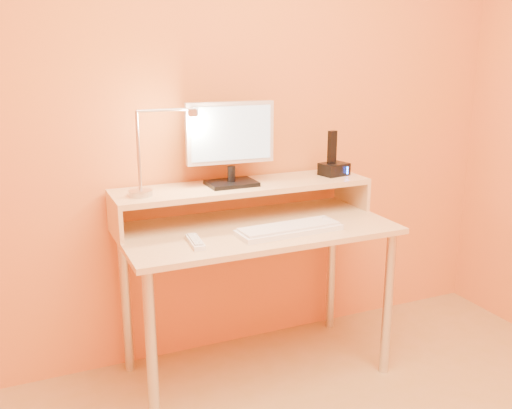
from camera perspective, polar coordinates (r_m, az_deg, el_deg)
name	(u,v)px	position (r m, az deg, el deg)	size (l,w,h in m)	color
wall_back	(229,100)	(2.70, -2.73, 10.49)	(3.00, 0.04, 2.50)	orange
desk_leg_fl	(152,354)	(2.28, -10.46, -14.54)	(0.04, 0.04, 0.69)	silver
desk_leg_fr	(388,304)	(2.71, 13.12, -9.73)	(0.04, 0.04, 0.69)	silver
desk_leg_bl	(126,302)	(2.72, -12.96, -9.59)	(0.04, 0.04, 0.69)	silver
desk_leg_br	(331,267)	(3.09, 7.59, -6.28)	(0.04, 0.04, 0.69)	silver
desk_lower	(256,229)	(2.52, 0.04, -2.47)	(1.20, 0.60, 0.03)	#DFB681
shelf_riser_left	(115,218)	(2.47, -14.04, -1.33)	(0.02, 0.30, 0.14)	#DFB681
shelf_riser_right	(352,191)	(2.90, 9.61, 1.33)	(0.02, 0.30, 0.14)	#DFB681
desk_shelf	(243,187)	(2.61, -1.28, 1.81)	(1.20, 0.30, 0.03)	#DFB681
monitor_foot	(232,183)	(2.58, -2.48, 2.15)	(0.22, 0.16, 0.02)	black
monitor_neck	(231,174)	(2.57, -2.49, 3.10)	(0.04, 0.04, 0.07)	black
monitor_panel	(230,133)	(2.55, -2.62, 7.22)	(0.40, 0.04, 0.27)	silver
monitor_back	(228,132)	(2.57, -2.81, 7.28)	(0.36, 0.01, 0.23)	black
monitor_screen	(232,133)	(2.53, -2.47, 7.17)	(0.37, 0.00, 0.24)	#A0C3DB
lamp_base	(141,193)	(2.44, -11.52, 1.14)	(0.10, 0.10, 0.03)	silver
lamp_post	(138,151)	(2.40, -11.75, 5.25)	(0.01, 0.01, 0.33)	silver
lamp_arm	(165,110)	(2.40, -9.13, 9.37)	(0.01, 0.01, 0.24)	silver
lamp_head	(193,112)	(2.44, -6.36, 9.20)	(0.04, 0.04, 0.03)	silver
lamp_bulb	(193,116)	(2.44, -6.35, 8.82)	(0.03, 0.03, 0.00)	#FFEAC6
phone_dock	(334,169)	(2.81, 7.85, 3.55)	(0.13, 0.10, 0.06)	black
phone_handset	(332,147)	(2.78, 7.67, 5.74)	(0.04, 0.03, 0.16)	black
phone_led	(347,170)	(2.79, 9.19, 3.42)	(0.01, 0.00, 0.04)	#1970FD
keyboard	(289,230)	(2.43, 3.37, -2.57)	(0.46, 0.15, 0.02)	white
mouse	(326,221)	(2.54, 7.09, -1.70)	(0.06, 0.11, 0.04)	white
remote_control	(195,242)	(2.29, -6.13, -3.78)	(0.05, 0.17, 0.02)	white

